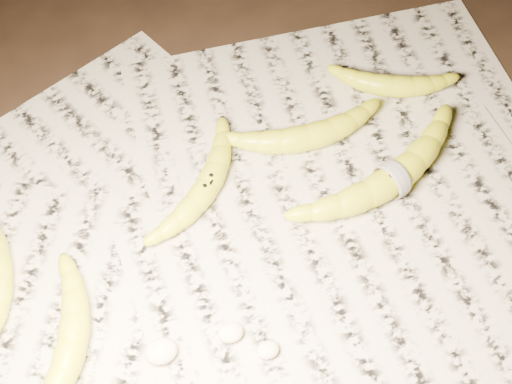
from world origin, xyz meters
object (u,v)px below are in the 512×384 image
object	(u,v)px
banana_center	(207,185)
banana_upper_b	(393,84)
banana_left_b	(71,342)
banana_taped	(393,178)
banana_upper_a	(307,136)

from	to	relation	value
banana_center	banana_upper_b	bearing A→B (deg)	-31.24
banana_left_b	banana_center	distance (m)	0.26
banana_taped	banana_upper_b	world-z (taller)	banana_taped
banana_center	banana_upper_b	size ratio (longest dim) A/B	1.18
banana_upper_b	banana_upper_a	bearing A→B (deg)	-137.45
banana_center	banana_upper_a	xyz separation A→B (m)	(0.15, 0.03, 0.00)
banana_center	banana_left_b	bearing A→B (deg)	170.90
banana_upper_a	banana_taped	bearing A→B (deg)	-49.07
banana_left_b	banana_center	size ratio (longest dim) A/B	1.01
banana_upper_a	banana_upper_b	world-z (taller)	banana_upper_a
banana_upper_a	banana_upper_b	size ratio (longest dim) A/B	1.23
banana_upper_b	banana_center	bearing A→B (deg)	-140.52
banana_taped	banana_center	bearing A→B (deg)	144.23
banana_center	banana_taped	distance (m)	0.24
banana_left_b	banana_taped	world-z (taller)	banana_taped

